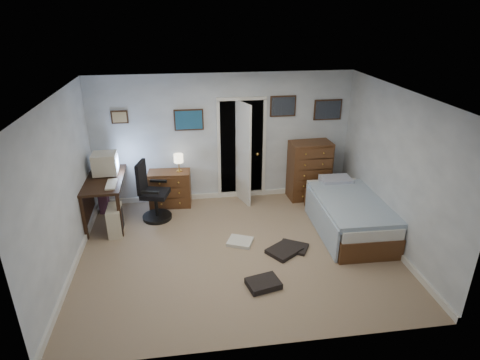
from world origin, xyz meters
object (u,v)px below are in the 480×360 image
(low_dresser, at_px, (170,189))
(bed, at_px, (348,213))
(office_chair, at_px, (152,197))
(tall_dresser, at_px, (309,170))
(computer_desk, at_px, (100,188))

(low_dresser, bearing_deg, bed, -20.53)
(office_chair, distance_m, tall_dresser, 3.12)
(computer_desk, height_order, office_chair, office_chair)
(computer_desk, height_order, tall_dresser, tall_dresser)
(tall_dresser, distance_m, bed, 1.42)
(computer_desk, distance_m, low_dresser, 1.31)
(computer_desk, xyz_separation_m, low_dresser, (1.21, 0.40, -0.28))
(computer_desk, relative_size, bed, 0.71)
(office_chair, height_order, bed, office_chair)
(office_chair, relative_size, low_dresser, 1.39)
(office_chair, xyz_separation_m, tall_dresser, (3.08, 0.48, 0.16))
(bed, bearing_deg, low_dresser, 156.83)
(office_chair, height_order, low_dresser, office_chair)
(computer_desk, xyz_separation_m, tall_dresser, (3.99, 0.38, -0.05))
(computer_desk, xyz_separation_m, office_chair, (0.91, -0.10, -0.21))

